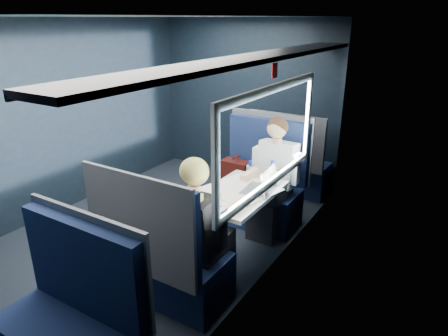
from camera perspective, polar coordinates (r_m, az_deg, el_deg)
The scene contains 13 objects.
ground at distance 4.69m, azimuth -9.53°, elevation -8.92°, with size 2.80×4.20×0.01m, color black.
room_shell at distance 4.15m, azimuth -10.49°, elevation 9.08°, with size 3.00×4.40×2.40m.
table at distance 3.84m, azimuth 1.69°, elevation -4.37°, with size 0.62×1.00×0.74m.
seat_bay_near at distance 4.73m, azimuth 4.90°, elevation -2.65°, with size 1.04×0.62×1.26m.
seat_bay_far at distance 3.43m, azimuth -8.62°, elevation -12.72°, with size 1.04×0.62×1.26m.
seat_row_front at distance 5.51m, azimuth 9.39°, elevation 0.46°, with size 1.04×0.51×1.16m.
seat_row_back at distance 2.94m, azimuth -20.92°, elevation -20.62°, with size 1.04×0.51×1.16m.
man at distance 4.36m, azimuth 7.06°, elevation -0.57°, with size 0.53×0.56×1.32m.
woman at distance 3.24m, azimuth -3.58°, elevation -8.10°, with size 0.53×0.56×1.32m.
papers at distance 3.76m, azimuth 1.01°, elevation -3.59°, with size 0.60×0.87×0.01m, color white.
laptop at distance 3.78m, azimuth 5.57°, elevation -2.50°, with size 0.28×0.36×0.25m.
bottle_small at distance 3.97m, azimuth 6.89°, elevation -0.75°, with size 0.07×0.07×0.24m.
cup at distance 4.01m, azimuth 7.03°, elevation -1.53°, with size 0.07×0.07×0.09m, color white.
Camera 1 is at (2.76, -3.02, 2.29)m, focal length 32.00 mm.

